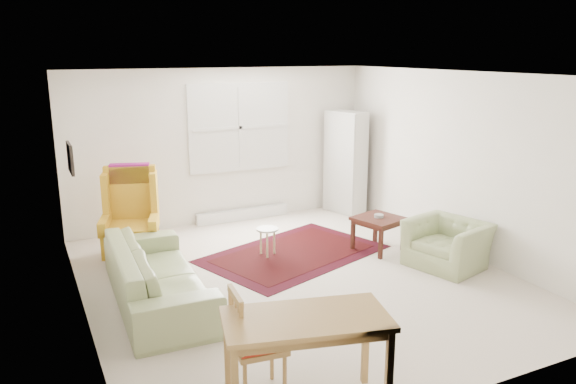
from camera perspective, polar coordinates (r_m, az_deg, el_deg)
name	(u,v)px	position (r m, az deg, el deg)	size (l,w,h in m)	color
room	(293,177)	(6.87, 0.47, 1.52)	(5.04, 5.54, 2.51)	beige
rug	(293,253)	(7.88, 0.56, -6.24)	(2.44, 1.57, 0.02)	black
sofa	(157,263)	(6.45, -13.18, -7.07)	(2.31, 0.90, 0.93)	#909E69
armchair	(447,240)	(7.63, 15.90, -4.67)	(0.94, 0.82, 0.73)	#909E69
wingback_chair	(129,214)	(7.83, -15.80, -2.17)	(0.72, 0.77, 1.26)	gold
coffee_table	(378,234)	(8.06, 9.14, -4.19)	(0.60, 0.60, 0.49)	#401A13
stool	(267,242)	(7.76, -2.11, -5.09)	(0.30, 0.30, 0.41)	white
cabinet	(345,162)	(9.77, 5.86, 3.02)	(0.37, 0.71, 1.76)	silver
desk	(306,364)	(4.55, 1.82, -17.04)	(1.27, 0.63, 0.80)	#A98044
desk_chair	(259,342)	(4.71, -3.00, -15.01)	(0.41, 0.41, 0.93)	#A98044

